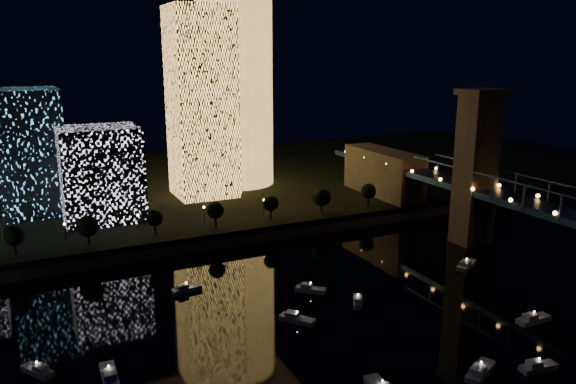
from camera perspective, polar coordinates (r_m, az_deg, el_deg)
name	(u,v)px	position (r m, az deg, el deg)	size (l,w,h in m)	color
ground	(403,360)	(121.47, 11.58, -16.39)	(520.00, 520.00, 0.00)	black
far_bank	(186,186)	(257.55, -10.35, 0.65)	(420.00, 160.00, 5.00)	black
seawall	(251,237)	(186.46, -3.80, -4.62)	(420.00, 6.00, 3.00)	#6B5E4C
tower_cylindrical	(235,87)	(243.13, -5.42, 10.57)	(34.00, 34.00, 83.14)	#FFBB51
tower_rectangular	(201,103)	(223.99, -8.78, 8.91)	(23.07, 23.07, 73.40)	#FFBB51
midrise_blocks	(9,172)	(207.88, -26.46, 1.84)	(86.09, 46.85, 43.81)	white
motorboats	(363,343)	(124.68, 7.63, -14.94)	(123.12, 88.11, 2.78)	silver
esplanade_trees	(161,217)	(181.38, -12.78, -2.51)	(165.68, 6.64, 8.82)	black
street_lamps	(138,219)	(186.29, -14.99, -2.67)	(132.70, 0.70, 5.65)	black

